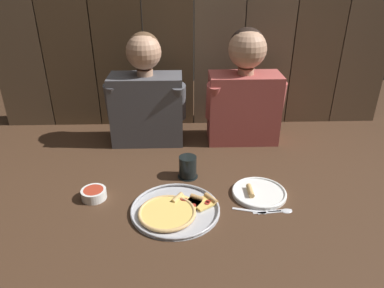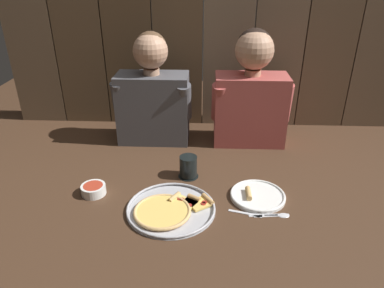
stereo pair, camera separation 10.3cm
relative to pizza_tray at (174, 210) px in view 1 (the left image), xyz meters
name	(u,v)px [view 1 (the left image)]	position (x,y,z in m)	size (l,w,h in m)	color
ground_plane	(200,193)	(0.11, 0.12, -0.01)	(3.20, 3.20, 0.00)	#422B1C
pizza_tray	(174,210)	(0.00, 0.00, 0.00)	(0.35, 0.35, 0.03)	#B2B2B7
dinner_plate	(259,193)	(0.35, 0.11, 0.00)	(0.23, 0.23, 0.03)	white
drinking_glass	(188,167)	(0.06, 0.25, 0.04)	(0.09, 0.09, 0.10)	black
dipping_bowl	(94,193)	(-0.33, 0.10, 0.01)	(0.10, 0.10, 0.04)	white
table_fork	(251,211)	(0.30, 0.00, -0.01)	(0.13, 0.05, 0.01)	silver
table_knife	(272,211)	(0.38, -0.01, -0.01)	(0.16, 0.02, 0.01)	silver
table_spoon	(281,211)	(0.42, -0.01, -0.01)	(0.14, 0.04, 0.01)	silver
diner_left	(146,95)	(-0.14, 0.63, 0.25)	(0.40, 0.20, 0.57)	#4C4C51
diner_right	(245,90)	(0.36, 0.63, 0.27)	(0.40, 0.21, 0.59)	#AD4C47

